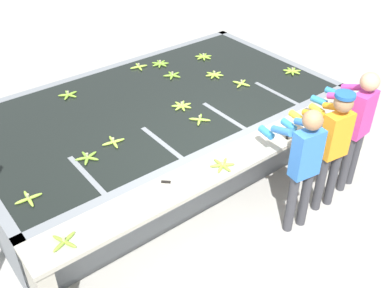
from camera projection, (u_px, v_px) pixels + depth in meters
The scene contains 24 objects.
ground_plane at pixel (243, 223), 5.43m from camera, with size 80.00×80.00×0.00m, color #A3A099.
wash_tank at pixel (157, 128), 6.35m from camera, with size 4.91×2.76×0.87m.
work_ledge at pixel (233, 173), 5.21m from camera, with size 4.91×0.45×0.87m.
worker_0 at pixel (303, 161), 4.86m from camera, with size 0.48×0.73×1.60m.
worker_1 at pixel (333, 141), 5.15m from camera, with size 0.47×0.73×1.60m.
worker_2 at pixel (357, 121), 5.45m from camera, with size 0.45×0.73×1.65m.
banana_bunch_floating_0 at pixel (139, 67), 6.95m from camera, with size 0.28×0.28×0.08m.
banana_bunch_floating_1 at pixel (172, 75), 6.71m from camera, with size 0.27×0.28×0.08m.
banana_bunch_floating_2 at pixel (200, 120), 5.69m from camera, with size 0.23×0.23×0.08m.
banana_bunch_floating_3 at pixel (203, 57), 7.26m from camera, with size 0.28×0.28×0.08m.
banana_bunch_floating_4 at pixel (160, 64), 7.04m from camera, with size 0.28×0.28×0.08m.
banana_bunch_floating_5 at pixel (214, 75), 6.73m from camera, with size 0.28×0.28×0.08m.
banana_bunch_floating_6 at pixel (292, 71), 6.83m from camera, with size 0.28×0.28×0.08m.
banana_bunch_floating_7 at pixel (68, 95), 6.22m from camera, with size 0.27×0.27×0.08m.
banana_bunch_floating_8 at pixel (87, 158), 5.03m from camera, with size 0.28×0.27×0.08m.
banana_bunch_floating_9 at pixel (29, 199), 4.47m from camera, with size 0.28×0.28×0.08m.
banana_bunch_floating_10 at pixel (241, 84), 6.49m from camera, with size 0.27×0.27×0.08m.
banana_bunch_floating_11 at pixel (182, 106), 5.97m from camera, with size 0.28×0.28×0.08m.
banana_bunch_floating_12 at pixel (113, 142), 5.28m from camera, with size 0.28×0.28×0.08m.
banana_bunch_ledge_0 at pixel (64, 241), 4.00m from camera, with size 0.27×0.27×0.08m.
banana_bunch_ledge_1 at pixel (342, 99), 6.11m from camera, with size 0.27×0.27×0.08m.
banana_bunch_ledge_2 at pixel (222, 165), 4.91m from camera, with size 0.26×0.28×0.08m.
knife_0 at pixel (173, 182), 4.69m from camera, with size 0.28×0.26×0.02m.
knife_1 at pixel (287, 133), 5.44m from camera, with size 0.28×0.26×0.02m.
Camera 1 is at (-2.89, -2.68, 3.90)m, focal length 42.00 mm.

